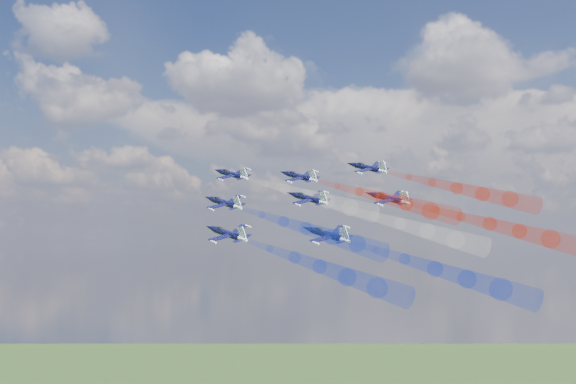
% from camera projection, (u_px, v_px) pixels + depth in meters
% --- Properties ---
extents(jet_lead, '(15.04, 12.92, 9.29)m').
position_uv_depth(jet_lead, '(232.00, 174.00, 175.67)').
color(jet_lead, black).
extents(trail_lead, '(36.90, 14.15, 14.27)m').
position_uv_depth(trail_lead, '(306.00, 195.00, 160.11)').
color(trail_lead, white).
extents(jet_inner_left, '(15.04, 12.92, 9.29)m').
position_uv_depth(jet_inner_left, '(224.00, 203.00, 158.42)').
color(jet_inner_left, black).
extents(trail_inner_left, '(36.90, 14.15, 14.27)m').
position_uv_depth(trail_inner_left, '(307.00, 229.00, 142.86)').
color(trail_inner_left, blue).
extents(jet_inner_right, '(15.04, 12.92, 9.29)m').
position_uv_depth(jet_inner_right, '(300.00, 177.00, 172.95)').
color(jet_inner_right, black).
extents(trail_inner_right, '(36.90, 14.15, 14.27)m').
position_uv_depth(trail_inner_right, '(382.00, 197.00, 157.39)').
color(trail_inner_right, red).
extents(jet_outer_left, '(15.04, 12.92, 9.29)m').
position_uv_depth(jet_outer_left, '(228.00, 234.00, 143.13)').
color(jet_outer_left, black).
extents(trail_outer_left, '(36.90, 14.15, 14.27)m').
position_uv_depth(trail_outer_left, '(320.00, 266.00, 127.57)').
color(trail_outer_left, blue).
extents(jet_center_third, '(15.04, 12.92, 9.29)m').
position_uv_depth(jet_center_third, '(309.00, 198.00, 157.93)').
color(jet_center_third, black).
extents(trail_center_third, '(36.90, 14.15, 14.27)m').
position_uv_depth(trail_center_third, '(400.00, 224.00, 142.37)').
color(trail_center_third, white).
extents(jet_outer_right, '(15.04, 12.92, 9.29)m').
position_uv_depth(jet_outer_right, '(368.00, 168.00, 173.22)').
color(jet_outer_right, black).
extents(trail_outer_right, '(36.90, 14.15, 14.27)m').
position_uv_depth(trail_outer_right, '(457.00, 188.00, 157.66)').
color(trail_outer_right, red).
extents(jet_rear_left, '(15.04, 12.92, 9.29)m').
position_uv_depth(jet_rear_left, '(328.00, 235.00, 139.98)').
color(jet_rear_left, black).
extents(trail_rear_left, '(36.90, 14.15, 14.27)m').
position_uv_depth(trail_rear_left, '(435.00, 268.00, 124.42)').
color(trail_rear_left, blue).
extents(jet_rear_right, '(15.04, 12.92, 9.29)m').
position_uv_depth(jet_rear_right, '(389.00, 198.00, 157.65)').
color(jet_rear_right, black).
extents(trail_rear_right, '(36.90, 14.15, 14.27)m').
position_uv_depth(trail_rear_right, '(489.00, 224.00, 142.09)').
color(trail_rear_right, red).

